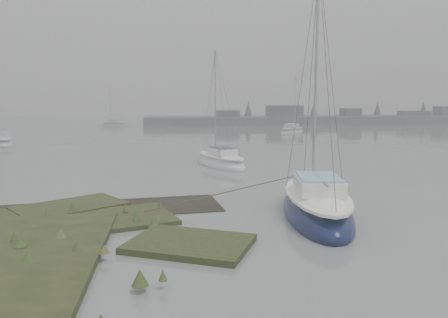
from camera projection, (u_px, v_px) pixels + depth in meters
ground at (169, 144)px, 42.88m from camera, size 160.00×160.00×0.00m
far_shoreline at (320, 119)px, 77.50m from camera, size 60.00×8.00×4.15m
sailboat_main at (316, 208)px, 16.38m from camera, size 3.53×7.49×10.15m
sailboat_white at (221, 162)px, 28.71m from camera, size 3.80×6.09×8.17m
sailboat_far_a at (1, 142)px, 41.75m from camera, size 4.32×6.02×8.16m
sailboat_far_b at (292, 131)px, 56.02m from camera, size 5.12×5.70×8.17m
sailboat_far_c at (114, 125)px, 71.73m from camera, size 5.16×3.90×7.06m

